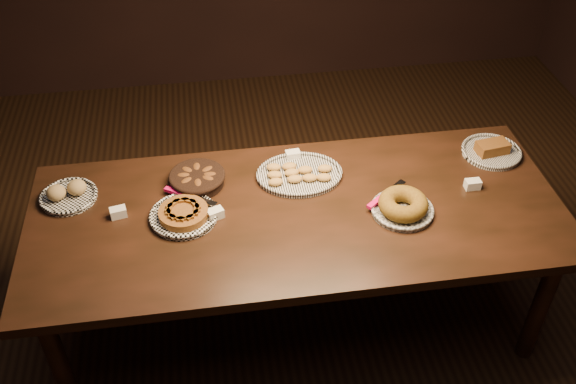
{
  "coord_description": "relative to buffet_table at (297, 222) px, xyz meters",
  "views": [
    {
      "loc": [
        -0.36,
        -2.11,
        2.66
      ],
      "look_at": [
        -0.04,
        0.05,
        0.82
      ],
      "focal_mm": 40.0,
      "sensor_mm": 36.0,
      "label": 1
    }
  ],
  "objects": [
    {
      "name": "apple_tart_plate",
      "position": [
        -0.5,
        0.03,
        0.1
      ],
      "size": [
        0.31,
        0.34,
        0.06
      ],
      "rotation": [
        0.0,
        0.0,
        -0.18
      ],
      "color": "white",
      "rests_on": "buffet_table"
    },
    {
      "name": "buffet_table",
      "position": [
        0.0,
        0.0,
        0.0
      ],
      "size": [
        2.4,
        1.0,
        0.75
      ],
      "color": "black",
      "rests_on": "ground"
    },
    {
      "name": "ground",
      "position": [
        0.0,
        0.0,
        -0.68
      ],
      "size": [
        5.0,
        5.0,
        0.0
      ],
      "primitive_type": "plane",
      "color": "black",
      "rests_on": "ground"
    },
    {
      "name": "bread_roll_plate",
      "position": [
        -1.02,
        0.24,
        0.1
      ],
      "size": [
        0.26,
        0.26,
        0.08
      ],
      "rotation": [
        0.0,
        0.0,
        0.24
      ],
      "color": "white",
      "rests_on": "buffet_table"
    },
    {
      "name": "madeleine_platter",
      "position": [
        0.04,
        0.24,
        0.09
      ],
      "size": [
        0.41,
        0.33,
        0.05
      ],
      "rotation": [
        0.0,
        0.0,
        -0.11
      ],
      "color": "black",
      "rests_on": "buffet_table"
    },
    {
      "name": "tent_cards",
      "position": [
        0.04,
        0.1,
        0.1
      ],
      "size": [
        1.69,
        0.43,
        0.04
      ],
      "color": "white",
      "rests_on": "buffet_table"
    },
    {
      "name": "bundt_cake_plate",
      "position": [
        0.46,
        -0.08,
        0.11
      ],
      "size": [
        0.3,
        0.34,
        0.09
      ],
      "rotation": [
        0.0,
        0.0,
        -0.42
      ],
      "color": "black",
      "rests_on": "buffet_table"
    },
    {
      "name": "croissant_basket",
      "position": [
        -0.43,
        0.25,
        0.11
      ],
      "size": [
        0.26,
        0.26,
        0.07
      ],
      "rotation": [
        0.0,
        0.0,
        -0.08
      ],
      "color": "black",
      "rests_on": "buffet_table"
    },
    {
      "name": "loaf_plate",
      "position": [
        1.02,
        0.27,
        0.09
      ],
      "size": [
        0.29,
        0.29,
        0.07
      ],
      "rotation": [
        0.0,
        0.0,
        0.15
      ],
      "color": "black",
      "rests_on": "buffet_table"
    }
  ]
}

